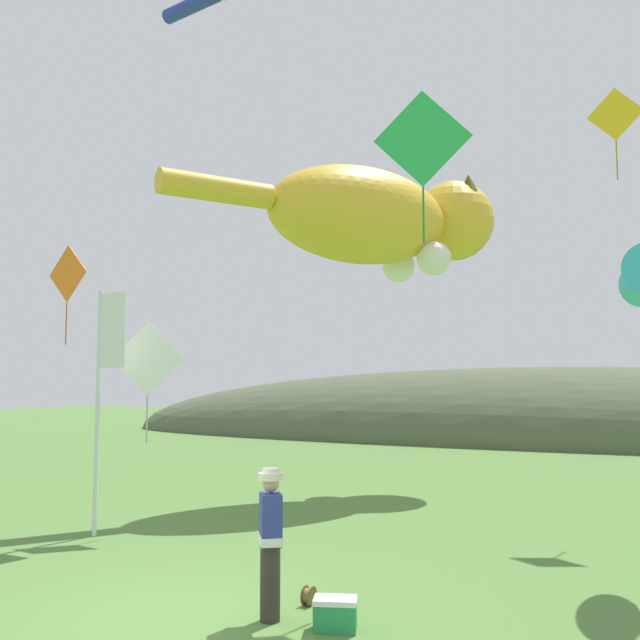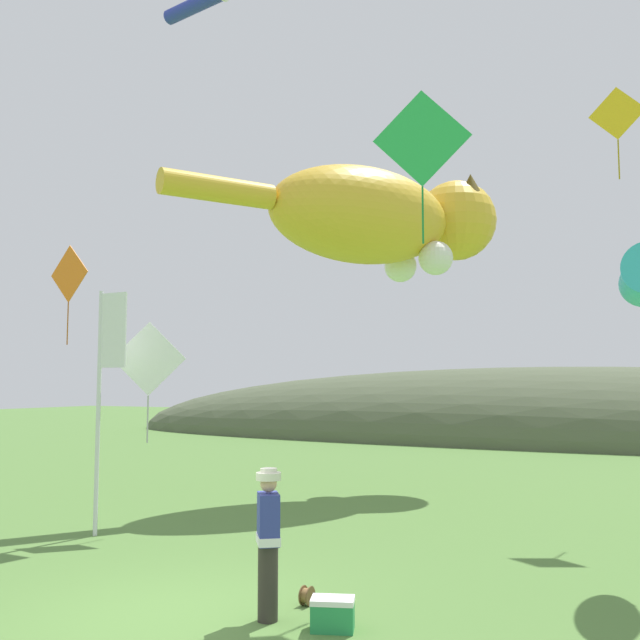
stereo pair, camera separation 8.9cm
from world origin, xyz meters
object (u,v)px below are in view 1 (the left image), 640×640
object	(u,v)px
kite_diamond_white	(148,359)
kite_diamond_gold	(615,115)
kite_spool	(309,596)
kite_diamond_green	(422,139)
festival_attendant	(270,538)
festival_banner_pole	(105,374)
kite_giant_cat	(381,219)
kite_diamond_orange	(68,274)
kite_tube_streamer	(195,4)
picnic_cooler	(335,614)

from	to	relation	value
kite_diamond_white	kite_diamond_gold	bearing A→B (deg)	35.58
kite_spool	kite_diamond_green	distance (m)	6.88
festival_attendant	festival_banner_pole	bearing A→B (deg)	152.70
kite_giant_cat	kite_diamond_orange	world-z (taller)	kite_giant_cat
festival_banner_pole	kite_diamond_orange	xyz separation A→B (m)	(-1.94, 0.90, 2.12)
kite_tube_streamer	picnic_cooler	bearing A→B (deg)	-42.46
festival_banner_pole	kite_tube_streamer	xyz separation A→B (m)	(-0.58, 3.38, 9.02)
festival_banner_pole	kite_diamond_white	xyz separation A→B (m)	(0.40, 0.74, 0.28)
kite_diamond_green	festival_banner_pole	bearing A→B (deg)	-177.45
festival_banner_pole	kite_tube_streamer	size ratio (longest dim) A/B	2.27
festival_attendant	kite_giant_cat	size ratio (longest dim) A/B	0.20
festival_banner_pole	kite_diamond_orange	world-z (taller)	kite_diamond_orange
kite_diamond_white	kite_spool	bearing A→B (deg)	-28.70
picnic_cooler	festival_banner_pole	world-z (taller)	festival_banner_pole
kite_diamond_gold	kite_diamond_orange	distance (m)	12.51
kite_spool	festival_banner_pole	xyz separation A→B (m)	(-5.25, 1.91, 2.85)
picnic_cooler	kite_giant_cat	distance (m)	12.80
kite_diamond_orange	kite_giant_cat	bearing A→B (deg)	55.81
kite_diamond_green	picnic_cooler	bearing A→B (deg)	-93.74
festival_attendant	kite_tube_streamer	bearing A→B (deg)	133.42
festival_banner_pole	kite_diamond_white	distance (m)	0.89
festival_banner_pole	kite_diamond_gold	bearing A→B (deg)	37.56
kite_spool	kite_diamond_green	world-z (taller)	kite_diamond_green
kite_spool	kite_diamond_gold	world-z (taller)	kite_diamond_gold
picnic_cooler	kite_diamond_gold	distance (m)	12.84
kite_tube_streamer	kite_diamond_gold	world-z (taller)	kite_tube_streamer
picnic_cooler	kite_diamond_gold	xyz separation A→B (m)	(2.64, 9.18, 8.58)
kite_spool	kite_diamond_gold	distance (m)	12.57
kite_spool	festival_attendant	bearing A→B (deg)	-101.00
kite_giant_cat	picnic_cooler	bearing A→B (deg)	-71.80
kite_spool	picnic_cooler	distance (m)	0.96
festival_attendant	kite_diamond_white	xyz separation A→B (m)	(-4.71, 3.38, 2.30)
kite_diamond_orange	picnic_cooler	bearing A→B (deg)	-23.88
kite_giant_cat	kite_diamond_white	world-z (taller)	kite_giant_cat
kite_diamond_gold	kite_spool	bearing A→B (deg)	-111.32
picnic_cooler	kite_diamond_white	world-z (taller)	kite_diamond_white
kite_diamond_gold	kite_tube_streamer	bearing A→B (deg)	-160.64
kite_giant_cat	kite_tube_streamer	world-z (taller)	kite_tube_streamer
festival_attendant	kite_diamond_orange	size ratio (longest dim) A/B	0.83
picnic_cooler	kite_giant_cat	world-z (taller)	kite_giant_cat
kite_spool	picnic_cooler	bearing A→B (deg)	-44.51
festival_banner_pole	kite_diamond_green	world-z (taller)	kite_diamond_green
kite_spool	kite_diamond_white	size ratio (longest dim) A/B	0.10
kite_giant_cat	kite_diamond_green	bearing A→B (deg)	-64.22
festival_attendant	festival_banner_pole	xyz separation A→B (m)	(-5.11, 2.64, 2.02)
picnic_cooler	festival_banner_pole	xyz separation A→B (m)	(-5.94, 2.59, 2.79)
festival_attendant	kite_diamond_orange	xyz separation A→B (m)	(-7.05, 3.54, 4.14)
kite_giant_cat	kite_diamond_green	world-z (taller)	kite_giant_cat
kite_spool	festival_banner_pole	world-z (taller)	festival_banner_pole
festival_banner_pole	kite_diamond_green	size ratio (longest dim) A/B	1.86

